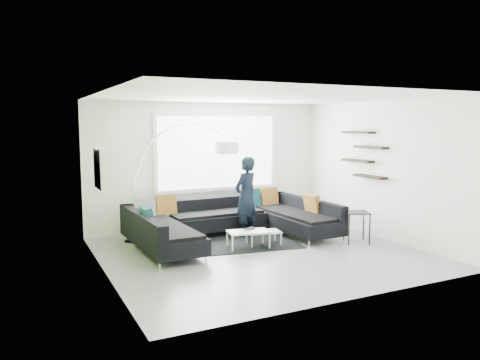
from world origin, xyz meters
The scene contains 9 objects.
ground centered at (0.00, 0.00, 0.00)m, with size 5.50×5.50×0.00m, color slate.
room_shell centered at (0.04, 0.21, 1.81)m, with size 5.54×5.04×2.82m.
sectional_sofa centered at (-0.08, 1.07, 0.37)m, with size 3.98×2.56×0.84m.
rug centered at (-0.11, 0.96, 0.01)m, with size 2.38×1.73×0.01m, color black.
coffee_table centered at (0.14, 0.49, 0.16)m, with size 0.98×0.57×0.32m, color silver.
arc_lamp centered at (-1.89, 1.72, 1.17)m, with size 2.20×0.76×2.35m, color white, non-canonical shape.
side_table centered at (2.05, -0.13, 0.31)m, with size 0.45×0.45×0.61m, color black.
person centered at (0.34, 1.31, 0.83)m, with size 0.72×0.61×1.66m, color black.
laptop centered at (0.06, 0.54, 0.33)m, with size 0.33×0.27×0.02m, color black.
Camera 1 is at (-3.98, -7.22, 2.32)m, focal length 35.00 mm.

